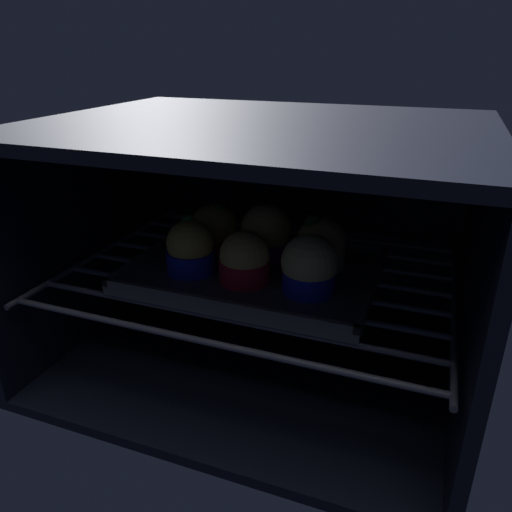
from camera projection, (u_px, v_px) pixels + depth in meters
The scene contains 9 objects.
oven_cavity at pixel (269, 242), 74.28cm from camera, with size 59.00×47.00×37.00cm.
oven_rack at pixel (259, 274), 71.99cm from camera, with size 54.80×42.00×0.80cm.
baking_tray at pixel (256, 271), 70.34cm from camera, with size 34.00×25.43×2.20cm.
muffin_row0_col0 at pixel (190, 248), 67.95cm from camera, with size 6.90×6.90×7.98cm.
muffin_row0_col1 at pixel (247, 260), 65.12cm from camera, with size 6.90×6.90×7.07cm.
muffin_row0_col2 at pixel (309, 267), 62.25cm from camera, with size 7.33×7.33×7.76cm.
muffin_row1_col0 at pixel (214, 231), 74.95cm from camera, with size 7.40×7.40×7.62cm.
muffin_row1_col1 at pixel (264, 234), 72.37cm from camera, with size 7.58×7.58×8.20cm.
muffin_row1_col2 at pixel (321, 245), 69.64cm from camera, with size 7.18×7.18×7.86cm.
Camera 1 is at (22.50, -38.96, 44.71)cm, focal length 34.27 mm.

